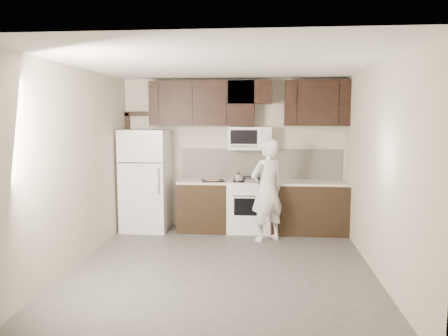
# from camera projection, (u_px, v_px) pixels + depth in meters

# --- Properties ---
(floor) EXTENTS (4.50, 4.50, 0.00)m
(floor) POSITION_uv_depth(u_px,v_px,m) (222.00, 268.00, 5.89)
(floor) COLOR #4A4845
(floor) RESTS_ON ground
(back_wall) EXTENTS (4.00, 0.00, 4.00)m
(back_wall) POSITION_uv_depth(u_px,v_px,m) (234.00, 154.00, 7.96)
(back_wall) COLOR beige
(back_wall) RESTS_ON ground
(ceiling) EXTENTS (4.50, 4.50, 0.00)m
(ceiling) POSITION_uv_depth(u_px,v_px,m) (222.00, 64.00, 5.57)
(ceiling) COLOR white
(ceiling) RESTS_ON back_wall
(counter_run) EXTENTS (2.95, 0.64, 0.91)m
(counter_run) POSITION_uv_depth(u_px,v_px,m) (266.00, 206.00, 7.70)
(counter_run) COLOR black
(counter_run) RESTS_ON floor
(stove) EXTENTS (0.76, 0.66, 0.94)m
(stove) POSITION_uv_depth(u_px,v_px,m) (249.00, 206.00, 7.73)
(stove) COLOR white
(stove) RESTS_ON floor
(backsplash) EXTENTS (2.90, 0.02, 0.54)m
(backsplash) POSITION_uv_depth(u_px,v_px,m) (261.00, 164.00, 7.92)
(backsplash) COLOR beige
(backsplash) RESTS_ON counter_run
(upper_cabinets) EXTENTS (3.48, 0.35, 0.78)m
(upper_cabinets) POSITION_uv_depth(u_px,v_px,m) (245.00, 102.00, 7.65)
(upper_cabinets) COLOR black
(upper_cabinets) RESTS_ON back_wall
(microwave) EXTENTS (0.76, 0.42, 0.40)m
(microwave) POSITION_uv_depth(u_px,v_px,m) (250.00, 138.00, 7.70)
(microwave) COLOR white
(microwave) RESTS_ON upper_cabinets
(refrigerator) EXTENTS (0.80, 0.76, 1.80)m
(refrigerator) POSITION_uv_depth(u_px,v_px,m) (146.00, 180.00, 7.79)
(refrigerator) COLOR white
(refrigerator) RESTS_ON floor
(door_trim) EXTENTS (0.50, 0.08, 2.12)m
(door_trim) POSITION_uv_depth(u_px,v_px,m) (131.00, 159.00, 8.10)
(door_trim) COLOR black
(door_trim) RESTS_ON floor
(saucepan) EXTENTS (0.30, 0.17, 0.17)m
(saucepan) POSITION_uv_depth(u_px,v_px,m) (239.00, 178.00, 7.53)
(saucepan) COLOR silver
(saucepan) RESTS_ON stove
(baking_tray) EXTENTS (0.44, 0.37, 0.02)m
(baking_tray) POSITION_uv_depth(u_px,v_px,m) (213.00, 181.00, 7.60)
(baking_tray) COLOR black
(baking_tray) RESTS_ON counter_run
(pizza) EXTENTS (0.31, 0.31, 0.02)m
(pizza) POSITION_uv_depth(u_px,v_px,m) (213.00, 180.00, 7.60)
(pizza) COLOR #CAB187
(pizza) RESTS_ON baking_tray
(person) EXTENTS (0.73, 0.68, 1.68)m
(person) POSITION_uv_depth(u_px,v_px,m) (267.00, 190.00, 7.10)
(person) COLOR silver
(person) RESTS_ON floor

